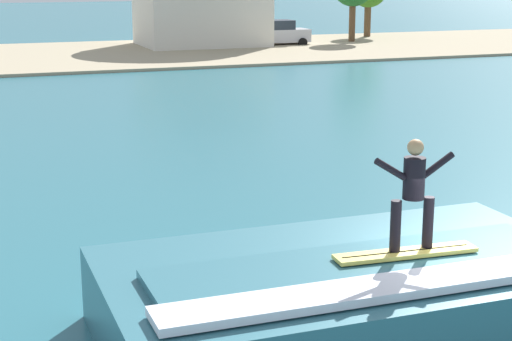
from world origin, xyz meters
TOP-DOWN VIEW (x-y plane):
  - ground_plane at (0.00, 0.00)m, footprint 260.00×260.00m
  - wave_crest at (-1.97, 0.28)m, footprint 7.36×4.08m
  - surfboard at (-1.26, -0.11)m, footprint 2.22×0.52m
  - surfer at (-1.14, -0.05)m, footprint 1.31×0.32m
  - shoreline_bank at (0.00, 42.68)m, footprint 120.00×18.01m
  - car_far_shore at (14.72, 44.73)m, footprint 3.92×2.22m

SIDE VIEW (x-z plane):
  - ground_plane at x=0.00m, z-range 0.00..0.00m
  - shoreline_bank at x=0.00m, z-range 0.00..0.16m
  - wave_crest at x=-1.97m, z-range -0.04..1.29m
  - car_far_shore at x=14.72m, z-range 0.02..1.88m
  - surfboard at x=-1.26m, z-range 1.33..1.39m
  - surfer at x=-1.14m, z-range 1.49..3.15m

